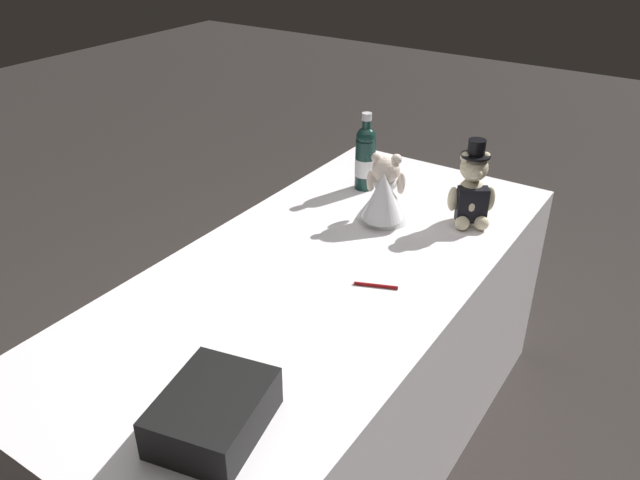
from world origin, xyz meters
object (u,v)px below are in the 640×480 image
(champagne_bottle, at_px, (365,157))
(teddy_bear_bride, at_px, (384,194))
(teddy_bear_groom, at_px, (472,192))
(gift_case_black, at_px, (213,412))
(signing_pen, at_px, (374,285))

(champagne_bottle, bearing_deg, teddy_bear_bride, -136.31)
(teddy_bear_groom, xyz_separation_m, gift_case_black, (-1.19, 0.09, -0.07))
(teddy_bear_groom, xyz_separation_m, signing_pen, (-0.53, 0.07, -0.11))
(champagne_bottle, xyz_separation_m, gift_case_black, (-1.24, -0.35, -0.08))
(teddy_bear_groom, height_order, signing_pen, teddy_bear_groom)
(teddy_bear_bride, height_order, signing_pen, teddy_bear_bride)
(teddy_bear_groom, bearing_deg, champagne_bottle, 83.48)
(teddy_bear_bride, distance_m, signing_pen, 0.43)
(teddy_bear_bride, xyz_separation_m, signing_pen, (-0.38, -0.18, -0.10))
(gift_case_black, bearing_deg, champagne_bottle, 15.86)
(champagne_bottle, bearing_deg, teddy_bear_groom, -96.52)
(teddy_bear_groom, height_order, champagne_bottle, same)
(gift_case_black, bearing_deg, teddy_bear_groom, -4.21)
(teddy_bear_groom, bearing_deg, signing_pen, 172.06)
(teddy_bear_groom, height_order, gift_case_black, teddy_bear_groom)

